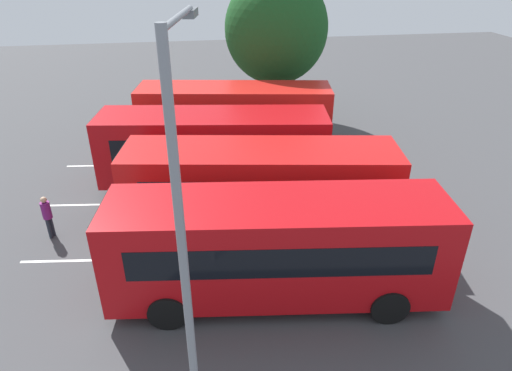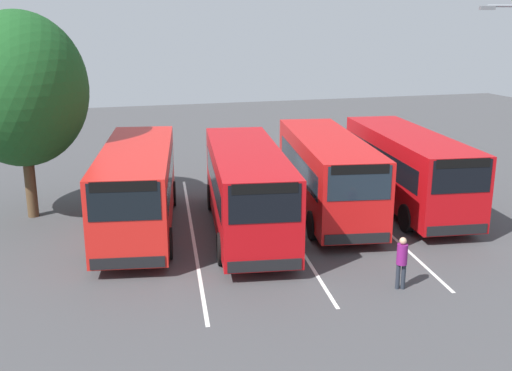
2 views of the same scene
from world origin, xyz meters
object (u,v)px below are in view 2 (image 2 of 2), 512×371
(bus_far_left, at_px, (138,186))
(bus_far_right, at_px, (407,167))
(pedestrian, at_px, (402,259))
(depot_tree, at_px, (21,90))
(bus_center_left, at_px, (247,187))
(bus_center_right, at_px, (327,172))

(bus_far_left, height_order, bus_far_right, same)
(pedestrian, bearing_deg, depot_tree, 68.64)
(bus_center_left, distance_m, pedestrian, 6.89)
(bus_center_left, bearing_deg, pedestrian, 35.57)
(bus_center_right, xyz_separation_m, depot_tree, (-2.91, -11.71, 3.41))
(pedestrian, height_order, depot_tree, depot_tree)
(bus_center_left, xyz_separation_m, depot_tree, (-4.27, -7.93, 3.41))
(pedestrian, relative_size, depot_tree, 0.20)
(bus_center_left, relative_size, pedestrian, 5.96)
(bus_center_right, height_order, pedestrian, bus_center_right)
(bus_center_left, bearing_deg, bus_far_left, -100.52)
(bus_far_left, distance_m, depot_tree, 6.04)
(bus_center_left, bearing_deg, bus_center_right, 118.31)
(bus_center_left, xyz_separation_m, bus_center_right, (-1.36, 3.78, 0.00))
(pedestrian, bearing_deg, bus_center_right, 16.68)
(bus_far_right, height_order, pedestrian, bus_far_right)
(depot_tree, bearing_deg, pedestrian, 46.82)
(bus_far_right, bearing_deg, pedestrian, -23.17)
(bus_far_left, relative_size, depot_tree, 1.19)
(bus_far_right, distance_m, pedestrian, 8.51)
(bus_far_left, height_order, depot_tree, depot_tree)
(bus_center_left, relative_size, bus_far_right, 1.00)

